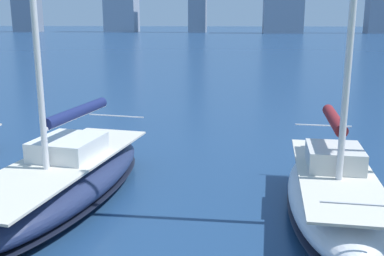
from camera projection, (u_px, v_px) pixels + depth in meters
sailboat_maroon at (334, 191)px, 11.58m from camera, size 2.76×7.14×11.56m
sailboat_navy at (61, 178)px, 12.60m from camera, size 4.04×8.93×13.11m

